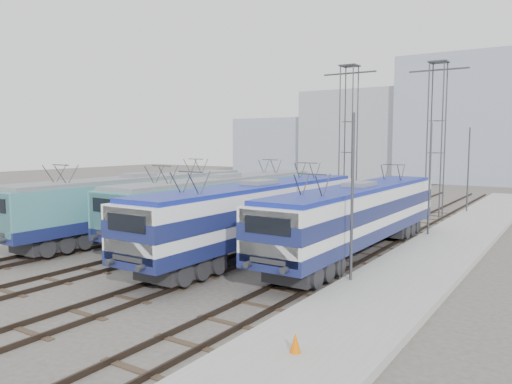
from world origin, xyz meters
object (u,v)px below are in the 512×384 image
object	(u,v)px
mast_front	(352,201)
safety_cone	(295,343)
locomotive_far_right	(358,213)
catenary_tower_west	(348,132)
catenary_tower_east	(436,132)
mast_rear	(468,172)
mast_mid	(430,181)
locomotive_center_left	(222,201)
locomotive_far_left	(136,200)
locomotive_center_right	(257,211)

from	to	relation	value
mast_front	safety_cone	size ratio (longest dim) A/B	12.87
locomotive_far_right	catenary_tower_west	world-z (taller)	catenary_tower_west
locomotive_far_right	catenary_tower_east	bearing A→B (deg)	90.86
mast_rear	mast_mid	bearing A→B (deg)	-90.00
mast_mid	mast_rear	xyz separation A→B (m)	(0.00, 12.00, 0.00)
locomotive_center_left	mast_mid	bearing A→B (deg)	29.93
safety_cone	locomotive_center_left	bearing A→B (deg)	133.23
catenary_tower_west	mast_mid	world-z (taller)	catenary_tower_west
locomotive_far_left	mast_mid	xyz separation A→B (m)	(15.35, 9.03, 1.22)
locomotive_center_left	mast_front	size ratio (longest dim) A/B	2.59
catenary_tower_east	mast_mid	xyz separation A→B (m)	(2.10, -10.00, -3.14)
locomotive_center_left	catenary_tower_west	world-z (taller)	catenary_tower_west
locomotive_center_left	locomotive_center_right	distance (m)	5.36
catenary_tower_west	mast_mid	bearing A→B (deg)	-42.93
locomotive_far_right	locomotive_center_right	bearing A→B (deg)	-151.45
locomotive_far_right	catenary_tower_west	xyz separation A→B (m)	(-6.75, 14.71, 4.38)
catenary_tower_west	safety_cone	world-z (taller)	catenary_tower_west
locomotive_center_right	locomotive_far_left	bearing A→B (deg)	179.19
mast_mid	catenary_tower_west	bearing A→B (deg)	137.07
mast_mid	locomotive_center_right	bearing A→B (deg)	-124.73
locomotive_far_left	catenary_tower_west	xyz separation A→B (m)	(6.75, 17.03, 4.37)
locomotive_center_left	mast_rear	xyz separation A→B (m)	(10.85, 18.25, 1.25)
locomotive_center_left	locomotive_center_right	bearing A→B (deg)	-32.93
catenary_tower_west	safety_cone	size ratio (longest dim) A/B	22.07
catenary_tower_east	mast_rear	world-z (taller)	catenary_tower_east
catenary_tower_west	catenary_tower_east	size ratio (longest dim) A/B	1.00
mast_front	mast_rear	xyz separation A→B (m)	(0.00, 24.00, 0.00)
locomotive_far_left	mast_mid	size ratio (longest dim) A/B	2.61
catenary_tower_west	mast_front	world-z (taller)	catenary_tower_west
locomotive_center_left	mast_rear	distance (m)	21.26
mast_front	mast_rear	size ratio (longest dim) A/B	1.00
catenary_tower_east	mast_front	bearing A→B (deg)	-84.55
mast_mid	mast_rear	world-z (taller)	same
locomotive_center_right	mast_front	world-z (taller)	mast_front
locomotive_center_right	locomotive_far_right	world-z (taller)	locomotive_center_right
locomotive_center_right	mast_mid	size ratio (longest dim) A/B	2.58
mast_rear	safety_cone	xyz separation A→B (m)	(1.50, -31.39, -2.93)
locomotive_far_left	locomotive_center_right	distance (m)	9.00
locomotive_center_left	mast_front	distance (m)	12.34
locomotive_far_right	mast_mid	bearing A→B (deg)	74.59
catenary_tower_east	safety_cone	bearing A→B (deg)	-83.01
locomotive_center_right	locomotive_far_right	xyz separation A→B (m)	(4.50, 2.45, -0.04)
catenary_tower_east	safety_cone	xyz separation A→B (m)	(3.60, -29.39, -6.07)
mast_mid	safety_cone	world-z (taller)	mast_mid
locomotive_center_right	catenary_tower_west	distance (m)	17.84
locomotive_center_right	mast_front	xyz separation A→B (m)	(6.35, -2.84, 1.20)
locomotive_center_right	catenary_tower_east	size ratio (longest dim) A/B	1.50
locomotive_far_left	catenary_tower_west	size ratio (longest dim) A/B	1.52
locomotive_center_left	catenary_tower_east	xyz separation A→B (m)	(8.75, 16.25, 4.39)
locomotive_far_left	safety_cone	world-z (taller)	locomotive_far_left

